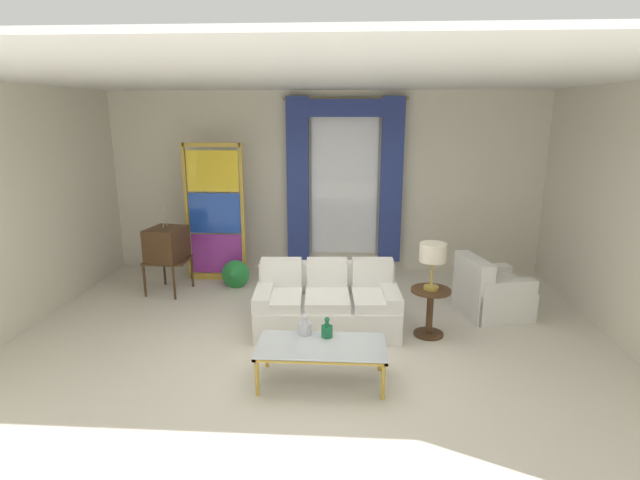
{
  "coord_description": "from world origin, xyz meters",
  "views": [
    {
      "loc": [
        0.44,
        -5.37,
        2.66
      ],
      "look_at": [
        0.05,
        0.9,
        1.05
      ],
      "focal_mm": 28.15,
      "sensor_mm": 36.0,
      "label": 1
    }
  ],
  "objects_px": {
    "peacock_figurine": "(234,275)",
    "table_lamp_brass": "(433,255)",
    "coffee_table": "(321,348)",
    "couch_white_long": "(327,305)",
    "bottle_blue_decanter": "(327,330)",
    "armchair_white": "(489,294)",
    "stained_glass_divider": "(215,216)",
    "round_side_table": "(430,308)",
    "vintage_tv": "(166,245)",
    "bottle_crystal_tall": "(305,327)"
  },
  "relations": [
    {
      "from": "peacock_figurine",
      "to": "round_side_table",
      "type": "bearing_deg",
      "value": -28.28
    },
    {
      "from": "couch_white_long",
      "to": "vintage_tv",
      "type": "distance_m",
      "value": 2.75
    },
    {
      "from": "armchair_white",
      "to": "peacock_figurine",
      "type": "height_order",
      "value": "armchair_white"
    },
    {
      "from": "couch_white_long",
      "to": "round_side_table",
      "type": "distance_m",
      "value": 1.27
    },
    {
      "from": "bottle_blue_decanter",
      "to": "stained_glass_divider",
      "type": "xyz_separation_m",
      "value": [
        -1.93,
        2.92,
        0.57
      ]
    },
    {
      "from": "coffee_table",
      "to": "peacock_figurine",
      "type": "height_order",
      "value": "peacock_figurine"
    },
    {
      "from": "armchair_white",
      "to": "round_side_table",
      "type": "height_order",
      "value": "armchair_white"
    },
    {
      "from": "stained_glass_divider",
      "to": "peacock_figurine",
      "type": "bearing_deg",
      "value": -50.28
    },
    {
      "from": "bottle_crystal_tall",
      "to": "stained_glass_divider",
      "type": "relative_size",
      "value": 0.1
    },
    {
      "from": "couch_white_long",
      "to": "bottle_crystal_tall",
      "type": "height_order",
      "value": "couch_white_long"
    },
    {
      "from": "peacock_figurine",
      "to": "table_lamp_brass",
      "type": "distance_m",
      "value": 3.23
    },
    {
      "from": "couch_white_long",
      "to": "stained_glass_divider",
      "type": "relative_size",
      "value": 0.82
    },
    {
      "from": "armchair_white",
      "to": "stained_glass_divider",
      "type": "height_order",
      "value": "stained_glass_divider"
    },
    {
      "from": "coffee_table",
      "to": "couch_white_long",
      "type": "bearing_deg",
      "value": 90.37
    },
    {
      "from": "armchair_white",
      "to": "bottle_crystal_tall",
      "type": "bearing_deg",
      "value": -144.44
    },
    {
      "from": "round_side_table",
      "to": "coffee_table",
      "type": "bearing_deg",
      "value": -136.53
    },
    {
      "from": "coffee_table",
      "to": "vintage_tv",
      "type": "relative_size",
      "value": 0.95
    },
    {
      "from": "stained_glass_divider",
      "to": "table_lamp_brass",
      "type": "relative_size",
      "value": 3.86
    },
    {
      "from": "couch_white_long",
      "to": "bottle_blue_decanter",
      "type": "distance_m",
      "value": 1.16
    },
    {
      "from": "coffee_table",
      "to": "table_lamp_brass",
      "type": "bearing_deg",
      "value": 43.47
    },
    {
      "from": "couch_white_long",
      "to": "bottle_crystal_tall",
      "type": "bearing_deg",
      "value": -99.18
    },
    {
      "from": "coffee_table",
      "to": "table_lamp_brass",
      "type": "xyz_separation_m",
      "value": [
        1.25,
        1.18,
        0.65
      ]
    },
    {
      "from": "couch_white_long",
      "to": "armchair_white",
      "type": "bearing_deg",
      "value": 14.83
    },
    {
      "from": "bottle_blue_decanter",
      "to": "round_side_table",
      "type": "height_order",
      "value": "bottle_blue_decanter"
    },
    {
      "from": "stained_glass_divider",
      "to": "table_lamp_brass",
      "type": "height_order",
      "value": "stained_glass_divider"
    },
    {
      "from": "bottle_blue_decanter",
      "to": "armchair_white",
      "type": "distance_m",
      "value": 2.72
    },
    {
      "from": "bottle_crystal_tall",
      "to": "table_lamp_brass",
      "type": "xyz_separation_m",
      "value": [
        1.43,
        0.95,
        0.54
      ]
    },
    {
      "from": "bottle_blue_decanter",
      "to": "table_lamp_brass",
      "type": "distance_m",
      "value": 1.65
    },
    {
      "from": "bottle_blue_decanter",
      "to": "vintage_tv",
      "type": "bearing_deg",
      "value": 137.45
    },
    {
      "from": "round_side_table",
      "to": "stained_glass_divider",
      "type": "bearing_deg",
      "value": 148.32
    },
    {
      "from": "couch_white_long",
      "to": "vintage_tv",
      "type": "xyz_separation_m",
      "value": [
        -2.45,
        1.16,
        0.42
      ]
    },
    {
      "from": "vintage_tv",
      "to": "peacock_figurine",
      "type": "relative_size",
      "value": 2.24
    },
    {
      "from": "bottle_crystal_tall",
      "to": "vintage_tv",
      "type": "xyz_separation_m",
      "value": [
        -2.28,
        2.26,
        0.24
      ]
    },
    {
      "from": "bottle_blue_decanter",
      "to": "vintage_tv",
      "type": "distance_m",
      "value": 3.41
    },
    {
      "from": "table_lamp_brass",
      "to": "peacock_figurine",
      "type": "bearing_deg",
      "value": 151.72
    },
    {
      "from": "coffee_table",
      "to": "bottle_blue_decanter",
      "type": "height_order",
      "value": "bottle_blue_decanter"
    },
    {
      "from": "bottle_blue_decanter",
      "to": "stained_glass_divider",
      "type": "bearing_deg",
      "value": 123.37
    },
    {
      "from": "coffee_table",
      "to": "peacock_figurine",
      "type": "relative_size",
      "value": 2.14
    },
    {
      "from": "couch_white_long",
      "to": "table_lamp_brass",
      "type": "height_order",
      "value": "table_lamp_brass"
    },
    {
      "from": "peacock_figurine",
      "to": "bottle_blue_decanter",
      "type": "bearing_deg",
      "value": -57.9
    },
    {
      "from": "stained_glass_divider",
      "to": "round_side_table",
      "type": "bearing_deg",
      "value": -31.68
    },
    {
      "from": "coffee_table",
      "to": "round_side_table",
      "type": "xyz_separation_m",
      "value": [
        1.25,
        1.18,
        -0.02
      ]
    },
    {
      "from": "stained_glass_divider",
      "to": "peacock_figurine",
      "type": "distance_m",
      "value": 1.02
    },
    {
      "from": "armchair_white",
      "to": "table_lamp_brass",
      "type": "relative_size",
      "value": 1.72
    },
    {
      "from": "round_side_table",
      "to": "table_lamp_brass",
      "type": "distance_m",
      "value": 0.67
    },
    {
      "from": "peacock_figurine",
      "to": "round_side_table",
      "type": "height_order",
      "value": "round_side_table"
    },
    {
      "from": "vintage_tv",
      "to": "stained_glass_divider",
      "type": "bearing_deg",
      "value": 46.76
    },
    {
      "from": "couch_white_long",
      "to": "peacock_figurine",
      "type": "height_order",
      "value": "couch_white_long"
    },
    {
      "from": "round_side_table",
      "to": "armchair_white",
      "type": "bearing_deg",
      "value": 38.76
    },
    {
      "from": "coffee_table",
      "to": "round_side_table",
      "type": "bearing_deg",
      "value": 43.47
    }
  ]
}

